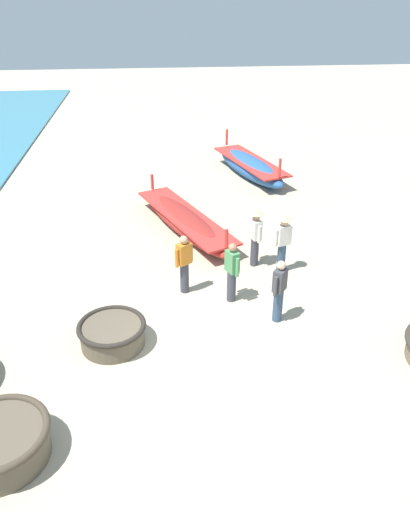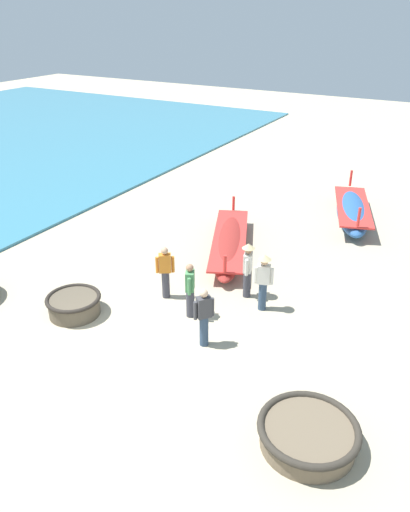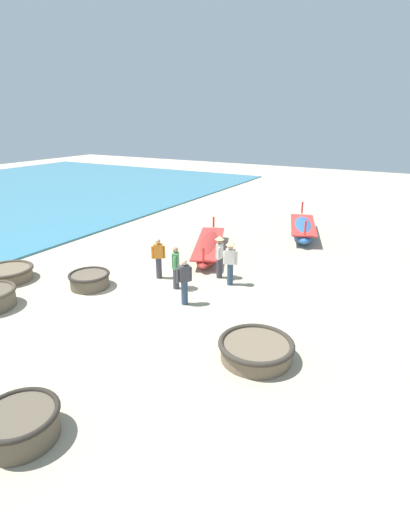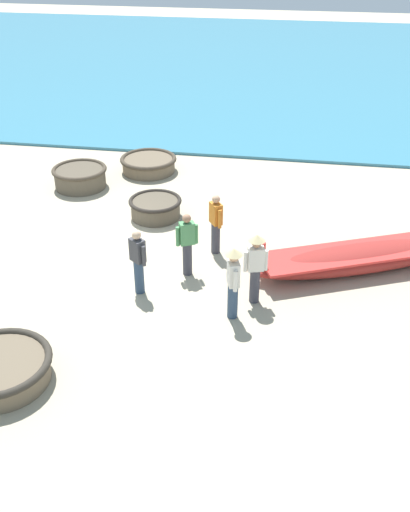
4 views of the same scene
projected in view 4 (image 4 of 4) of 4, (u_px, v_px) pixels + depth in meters
The scene contains 12 objects.
ground_plane at pixel (91, 246), 15.41m from camera, with size 80.00×80.00×0.00m, color tan.
sea at pixel (285, 65), 32.39m from camera, with size 28.00×52.00×0.10m, color teal.
coracle_upturned at pixel (80, 177), 18.43m from camera, with size 1.68×1.68×0.63m.
coracle_nearest at pixel (0, 369), 10.94m from camera, with size 1.95×1.95×0.51m.
coracle_weathered at pixel (155, 207), 16.68m from camera, with size 1.47×1.47×0.55m.
coracle_far_left at pixel (149, 164), 19.54m from camera, with size 1.84×1.84×0.49m.
long_boat_ochre_hull at pixel (360, 258), 14.28m from camera, with size 3.11×5.34×1.07m.
fisherman_standing_right at pixel (187, 243), 13.84m from camera, with size 0.34×0.49×1.57m.
fisherman_standing_left at pixel (256, 264), 12.79m from camera, with size 0.36×0.51×1.67m.
fisherman_with_hat at pixel (233, 279), 12.30m from camera, with size 0.51×0.36×1.67m.
fisherman_crouching at pixel (216, 223), 14.71m from camera, with size 0.45×0.37×1.57m.
fisherman_hauling at pixel (138, 260), 13.17m from camera, with size 0.38×0.44×1.57m.
Camera 4 is at (12.74, 5.08, 7.63)m, focal length 42.00 mm.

